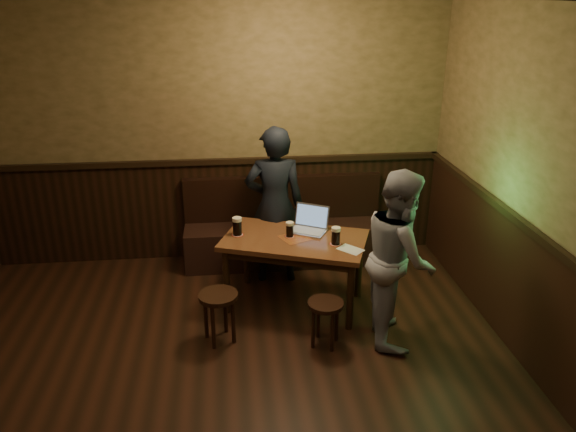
# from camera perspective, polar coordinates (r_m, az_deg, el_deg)

# --- Properties ---
(room) EXTENTS (5.04, 6.04, 2.84)m
(room) POSITION_cam_1_polar(r_m,az_deg,el_deg) (3.62, -7.62, -5.72)
(room) COLOR black
(room) RESTS_ON ground
(bench) EXTENTS (2.20, 0.50, 0.95)m
(bench) POSITION_cam_1_polar(r_m,az_deg,el_deg) (6.31, -0.39, -1.93)
(bench) COLOR black
(bench) RESTS_ON ground
(pub_table) EXTENTS (1.50, 1.17, 0.71)m
(pub_table) POSITION_cam_1_polar(r_m,az_deg,el_deg) (5.31, 0.68, -3.17)
(pub_table) COLOR brown
(pub_table) RESTS_ON ground
(stool_left) EXTENTS (0.45, 0.45, 0.46)m
(stool_left) POSITION_cam_1_polar(r_m,az_deg,el_deg) (4.91, -7.07, -8.80)
(stool_left) COLOR black
(stool_left) RESTS_ON ground
(stool_right) EXTENTS (0.40, 0.40, 0.42)m
(stool_right) POSITION_cam_1_polar(r_m,az_deg,el_deg) (4.85, 3.82, -9.58)
(stool_right) COLOR black
(stool_right) RESTS_ON ground
(pint_left) EXTENTS (0.12, 0.12, 0.18)m
(pint_left) POSITION_cam_1_polar(r_m,az_deg,el_deg) (5.32, -5.18, -1.04)
(pint_left) COLOR red
(pint_left) RESTS_ON pub_table
(pint_mid) EXTENTS (0.10, 0.10, 0.15)m
(pint_mid) POSITION_cam_1_polar(r_m,az_deg,el_deg) (5.27, 0.17, -1.37)
(pint_mid) COLOR red
(pint_mid) RESTS_ON pub_table
(pint_right) EXTENTS (0.11, 0.11, 0.17)m
(pint_right) POSITION_cam_1_polar(r_m,az_deg,el_deg) (5.12, 4.88, -2.02)
(pint_right) COLOR red
(pint_right) RESTS_ON pub_table
(laptop) EXTENTS (0.43, 0.40, 0.24)m
(laptop) POSITION_cam_1_polar(r_m,az_deg,el_deg) (5.41, 2.20, -0.86)
(laptop) COLOR silver
(laptop) RESTS_ON pub_table
(menu) EXTENTS (0.26, 0.26, 0.00)m
(menu) POSITION_cam_1_polar(r_m,az_deg,el_deg) (5.07, 6.37, -3.40)
(menu) COLOR silver
(menu) RESTS_ON pub_table
(person_suit) EXTENTS (0.61, 0.40, 1.65)m
(person_suit) POSITION_cam_1_polar(r_m,az_deg,el_deg) (5.72, -1.36, 1.06)
(person_suit) COLOR black
(person_suit) RESTS_ON ground
(person_grey) EXTENTS (0.68, 0.82, 1.54)m
(person_grey) POSITION_cam_1_polar(r_m,az_deg,el_deg) (4.86, 11.24, -4.10)
(person_grey) COLOR #97979D
(person_grey) RESTS_ON ground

